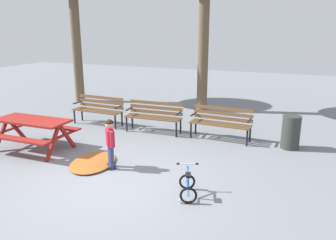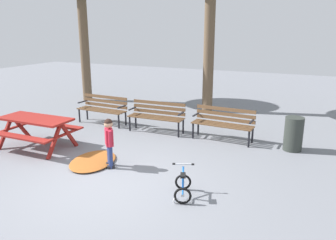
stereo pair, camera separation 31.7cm
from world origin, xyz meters
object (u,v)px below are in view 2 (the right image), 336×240
Objects in this scene: park_bench_right at (223,121)px; trash_bin at (293,134)px; child_standing at (109,139)px; picnic_table at (36,125)px; kids_bicycle at (183,186)px; park_bench_far_left at (103,107)px; park_bench_left at (157,114)px.

park_bench_right is 1.98× the size of trash_bin.
trash_bin is at bearing 38.48° from child_standing.
park_bench_right is at bearing 32.38° from picnic_table.
child_standing is at bearing 163.71° from kids_bicycle.
park_bench_far_left is 5.54m from trash_bin.
park_bench_left is 3.65m from trash_bin.
child_standing is (2.12, -2.74, 0.12)m from park_bench_far_left.
trash_bin reaches higher than kids_bicycle.
park_bench_far_left is 1.00× the size of park_bench_left.
trash_bin is at bearing 0.62° from park_bench_left.
park_bench_far_left is at bearing 179.69° from trash_bin.
park_bench_left is 1.52× the size of child_standing.
picnic_table is 6.23m from trash_bin.
park_bench_left is 1.97× the size of trash_bin.
trash_bin is (1.51, 3.27, 0.21)m from kids_bicycle.
park_bench_far_left and park_bench_left have the same top height.
child_standing is at bearing -52.22° from park_bench_far_left.
trash_bin is at bearing 23.55° from picnic_table.
park_bench_far_left is at bearing 177.92° from park_bench_left.
picnic_table is at bearing -93.86° from park_bench_far_left.
park_bench_far_left is at bearing 86.14° from picnic_table.
park_bench_far_left is (0.17, 2.52, -0.08)m from picnic_table.
park_bench_right is 3.22m from child_standing.
park_bench_far_left and park_bench_right have the same top height.
kids_bicycle is (2.13, -3.23, -0.31)m from park_bench_left.
kids_bicycle is at bearing -10.54° from picnic_table.
park_bench_right is at bearing 179.00° from trash_bin.
child_standing is 1.69× the size of kids_bicycle.
park_bench_right reaches higher than picnic_table.
park_bench_far_left is at bearing 140.69° from kids_bicycle.
kids_bicycle is (4.03, -3.30, -0.31)m from park_bench_far_left.
kids_bicycle is (0.23, -3.30, -0.31)m from park_bench_right.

